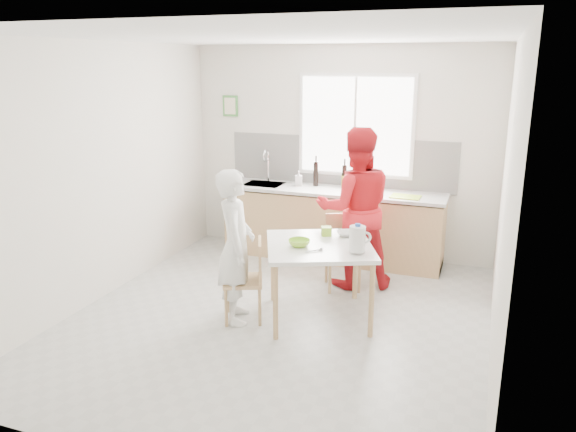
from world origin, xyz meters
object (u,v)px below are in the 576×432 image
at_px(milk_jug, 358,238).
at_px(wine_bottle_b, 344,176).
at_px(wine_bottle_a, 316,174).
at_px(dining_table, 319,252).
at_px(bowl_green, 299,243).
at_px(chair_far, 342,248).
at_px(bowl_white, 346,234).
at_px(person_white, 236,247).
at_px(person_red, 355,208).
at_px(chair_left, 249,276).

bearing_deg(milk_jug, wine_bottle_b, 84.98).
xyz_separation_m(milk_jug, wine_bottle_a, (-1.04, 2.00, 0.16)).
bearing_deg(dining_table, bowl_green, -142.80).
relative_size(wine_bottle_a, wine_bottle_b, 1.07).
xyz_separation_m(wine_bottle_a, wine_bottle_b, (0.38, 0.02, -0.01)).
bearing_deg(chair_far, bowl_green, -122.52).
distance_m(bowl_green, bowl_white, 0.58).
relative_size(person_white, person_red, 0.84).
relative_size(dining_table, wine_bottle_a, 4.12).
relative_size(dining_table, milk_jug, 5.01).
relative_size(dining_table, person_red, 0.73).
bearing_deg(bowl_white, wine_bottle_b, 105.62).
height_order(milk_jug, wine_bottle_b, wine_bottle_b).
bearing_deg(bowl_white, person_white, -144.14).
distance_m(bowl_green, wine_bottle_b, 2.03).
bearing_deg(chair_left, bowl_green, 84.15).
relative_size(milk_jug, wine_bottle_b, 0.88).
height_order(chair_left, person_red, person_red).
xyz_separation_m(chair_far, wine_bottle_b, (-0.25, 1.00, 0.61)).
height_order(milk_jug, wine_bottle_a, wine_bottle_a).
height_order(dining_table, milk_jug, milk_jug).
bearing_deg(chair_left, milk_jug, 74.45).
height_order(dining_table, bowl_green, bowl_green).
height_order(bowl_white, wine_bottle_a, wine_bottle_a).
distance_m(chair_left, bowl_white, 1.08).
bearing_deg(milk_jug, person_red, 81.57).
relative_size(bowl_white, wine_bottle_a, 0.60).
height_order(dining_table, person_white, person_white).
bearing_deg(bowl_white, chair_left, -142.64).
distance_m(chair_far, bowl_white, 0.66).
bearing_deg(person_white, chair_far, -54.98).
bearing_deg(wine_bottle_b, bowl_white, -74.38).
bearing_deg(dining_table, wine_bottle_a, 108.59).
distance_m(dining_table, bowl_green, 0.23).
height_order(bowl_white, wine_bottle_b, wine_bottle_b).
relative_size(chair_far, person_white, 0.54).
relative_size(dining_table, chair_far, 1.59).
bearing_deg(dining_table, person_red, 82.90).
relative_size(chair_left, bowl_green, 3.91).
xyz_separation_m(milk_jug, wine_bottle_b, (-0.66, 2.02, 0.15)).
relative_size(chair_far, wine_bottle_b, 2.76).
distance_m(chair_far, bowl_green, 1.08).
height_order(person_white, wine_bottle_a, person_white).
bearing_deg(bowl_green, chair_left, -162.69).
xyz_separation_m(person_red, bowl_white, (0.06, -0.62, -0.11)).
xyz_separation_m(chair_far, person_red, (0.12, 0.08, 0.45)).
distance_m(person_red, milk_jug, 1.13).
relative_size(person_red, wine_bottle_b, 6.03).
distance_m(person_red, bowl_white, 0.63).
xyz_separation_m(chair_left, chair_far, (0.63, 1.16, 0.01)).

